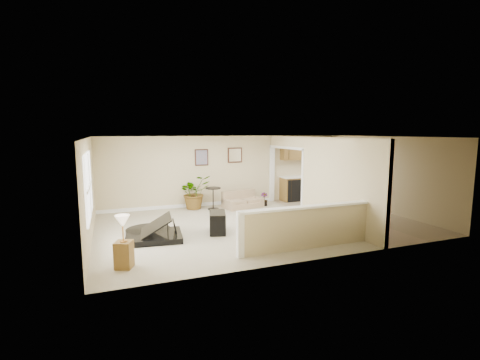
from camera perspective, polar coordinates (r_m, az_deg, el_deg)
name	(u,v)px	position (r m, az deg, el deg)	size (l,w,h in m)	color
floor	(260,224)	(10.15, 3.35, -7.20)	(9.00, 9.00, 0.00)	#B3AA8B
back_wall	(227,170)	(12.67, -2.16, 1.60)	(9.00, 0.04, 2.50)	#CDBA8C
front_wall	(321,201)	(7.31, 13.11, -3.32)	(9.00, 0.04, 2.50)	#CDBA8C
left_wall	(89,191)	(9.06, -23.55, -1.62)	(0.04, 6.00, 2.50)	#CDBA8C
right_wall	(385,174)	(12.43, 22.69, 0.86)	(0.04, 6.00, 2.50)	#CDBA8C
ceiling	(261,137)	(9.80, 3.47, 7.05)	(9.00, 6.00, 0.04)	white
kitchen_vinyl	(350,215)	(11.76, 17.56, -5.43)	(2.70, 6.00, 0.01)	tan
interior_partition	(310,178)	(10.97, 11.46, 0.29)	(0.18, 5.99, 2.50)	#CDBA8C
pony_half_wall	(305,226)	(8.09, 10.61, -7.49)	(3.42, 0.22, 1.00)	#CDBA8C
left_window	(88,185)	(8.53, -23.67, -0.82)	(0.05, 2.15, 1.45)	white
wall_art_left	(202,157)	(12.33, -6.32, 3.71)	(0.48, 0.04, 0.58)	#3C2016
wall_mirror	(235,155)	(12.70, -0.84, 4.11)	(0.55, 0.04, 0.55)	#3C2016
kitchen_cabinets	(306,177)	(13.84, 10.83, 0.41)	(2.36, 0.65, 2.33)	brown
piano	(151,217)	(8.98, -14.35, -5.95)	(1.68, 1.73, 1.28)	black
piano_bench	(217,222)	(9.27, -3.72, -6.94)	(0.41, 0.81, 0.54)	black
loveseat	(242,199)	(12.25, 0.38, -3.17)	(1.47, 1.00, 0.76)	tan
accent_table	(213,195)	(11.92, -4.43, -2.55)	(0.52, 0.52, 0.76)	black
palm_plant	(194,192)	(12.08, -7.48, -2.03)	(1.25, 1.15, 1.17)	black
small_plant	(264,200)	(12.57, 3.95, -3.31)	(0.32, 0.32, 0.47)	black
lamp_stand	(124,246)	(7.25, -18.56, -10.19)	(0.41, 0.41, 1.06)	brown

